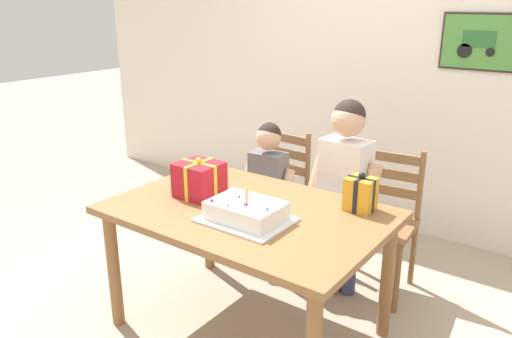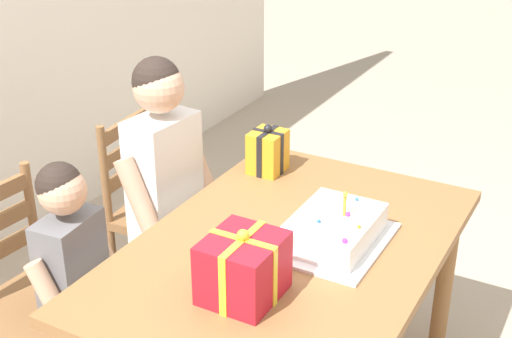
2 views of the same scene
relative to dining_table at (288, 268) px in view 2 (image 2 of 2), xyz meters
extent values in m
cube|color=olive|center=(0.00, 0.00, 0.07)|extent=(1.45, 0.97, 0.04)
cylinder|color=olive|center=(0.65, -0.41, -0.30)|extent=(0.07, 0.07, 0.71)
cylinder|color=olive|center=(0.65, 0.41, -0.30)|extent=(0.07, 0.07, 0.71)
cube|color=silver|center=(0.09, -0.13, 0.10)|extent=(0.44, 0.34, 0.01)
cube|color=white|center=(0.09, -0.13, 0.15)|extent=(0.36, 0.26, 0.09)
cylinder|color=orange|center=(0.11, -0.15, 0.23)|extent=(0.01, 0.01, 0.07)
sphere|color=yellow|center=(0.11, -0.15, 0.28)|extent=(0.02, 0.02, 0.02)
sphere|color=orange|center=(0.05, -0.23, 0.20)|extent=(0.01, 0.01, 0.01)
sphere|color=blue|center=(0.23, -0.15, 0.20)|extent=(0.01, 0.01, 0.01)
sphere|color=purple|center=(0.11, -0.17, 0.20)|extent=(0.02, 0.02, 0.02)
sphere|color=purple|center=(-0.05, -0.22, 0.20)|extent=(0.02, 0.02, 0.02)
sphere|color=blue|center=(0.02, -0.10, 0.20)|extent=(0.01, 0.01, 0.01)
cube|color=gold|center=(0.48, 0.34, 0.18)|extent=(0.15, 0.13, 0.18)
cube|color=black|center=(0.48, 0.34, 0.18)|extent=(0.15, 0.02, 0.18)
cube|color=black|center=(0.48, 0.34, 0.18)|extent=(0.02, 0.14, 0.18)
sphere|color=black|center=(0.48, 0.34, 0.28)|extent=(0.04, 0.04, 0.04)
cube|color=red|center=(-0.33, -0.01, 0.19)|extent=(0.24, 0.21, 0.20)
cube|color=yellow|center=(-0.33, -0.01, 0.19)|extent=(0.24, 0.02, 0.20)
cube|color=yellow|center=(-0.33, -0.01, 0.19)|extent=(0.02, 0.22, 0.20)
sphere|color=yellow|center=(-0.33, -0.01, 0.30)|extent=(0.04, 0.04, 0.04)
cube|color=brown|center=(-0.41, 0.82, -0.20)|extent=(0.45, 0.45, 0.04)
cylinder|color=brown|center=(-0.21, 0.99, -0.44)|extent=(0.04, 0.04, 0.43)
cylinder|color=brown|center=(-0.21, 0.99, 0.04)|extent=(0.04, 0.04, 0.45)
cube|color=brown|center=(0.41, 0.82, -0.20)|extent=(0.46, 0.46, 0.04)
cylinder|color=brown|center=(0.62, 0.65, -0.44)|extent=(0.04, 0.04, 0.43)
cylinder|color=brown|center=(0.24, 0.61, -0.44)|extent=(0.04, 0.04, 0.43)
cylinder|color=brown|center=(0.59, 1.02, -0.44)|extent=(0.04, 0.04, 0.43)
cylinder|color=brown|center=(0.21, 0.99, -0.44)|extent=(0.04, 0.04, 0.43)
cylinder|color=brown|center=(0.59, 1.02, 0.04)|extent=(0.04, 0.04, 0.45)
cylinder|color=brown|center=(0.21, 0.99, 0.04)|extent=(0.04, 0.04, 0.45)
cube|color=brown|center=(0.40, 1.01, -0.03)|extent=(0.36, 0.06, 0.06)
cube|color=brown|center=(0.40, 1.01, 0.09)|extent=(0.36, 0.06, 0.06)
cube|color=brown|center=(0.40, 1.01, 0.20)|extent=(0.36, 0.06, 0.06)
cylinder|color=#38426B|center=(0.29, 0.68, -0.42)|extent=(0.10, 0.10, 0.47)
cylinder|color=#38426B|center=(0.16, 0.69, -0.42)|extent=(0.10, 0.10, 0.47)
cube|color=white|center=(0.23, 0.68, 0.09)|extent=(0.31, 0.21, 0.54)
cylinder|color=tan|center=(0.41, 0.63, 0.07)|extent=(0.10, 0.23, 0.36)
cylinder|color=tan|center=(0.04, 0.67, 0.07)|extent=(0.10, 0.23, 0.36)
sphere|color=tan|center=(0.23, 0.68, 0.48)|extent=(0.20, 0.20, 0.20)
sphere|color=#2D231E|center=(0.23, 0.69, 0.50)|extent=(0.19, 0.19, 0.19)
cube|color=slate|center=(-0.34, 0.68, -0.04)|extent=(0.25, 0.17, 0.44)
cylinder|color=tan|center=(-0.19, 0.67, -0.06)|extent=(0.08, 0.19, 0.30)
cylinder|color=tan|center=(-0.49, 0.64, -0.06)|extent=(0.08, 0.19, 0.30)
sphere|color=tan|center=(-0.34, 0.68, 0.28)|extent=(0.17, 0.17, 0.17)
sphere|color=#2D231E|center=(-0.34, 0.69, 0.30)|extent=(0.16, 0.16, 0.16)
camera|label=1|loc=(1.48, -1.97, 1.14)|focal=35.30mm
camera|label=2|loc=(-1.88, -0.91, 1.36)|focal=49.83mm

